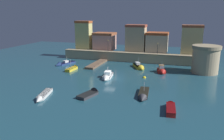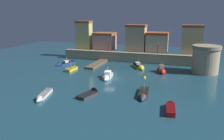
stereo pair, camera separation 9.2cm
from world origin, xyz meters
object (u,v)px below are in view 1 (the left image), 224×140
at_px(moored_boat_0, 107,76).
at_px(moored_boat_7, 171,108).
at_px(moored_boat_8, 139,67).
at_px(mooring_buoy_0, 112,73).
at_px(moored_boat_1, 63,64).
at_px(moored_boat_5, 143,95).
at_px(mooring_buoy_1, 94,68).
at_px(quay_lamp_1, 158,47).
at_px(moored_boat_3, 91,93).
at_px(moored_boat_2, 162,71).
at_px(mooring_buoy_2, 144,78).
at_px(moored_boat_4, 73,68).
at_px(fortress_tower, 206,59).
at_px(quay_lamp_0, 108,44).
at_px(moored_boat_6, 43,96).

distance_m(moored_boat_0, moored_boat_7, 19.96).
height_order(moored_boat_8, mooring_buoy_0, moored_boat_8).
bearing_deg(moored_boat_1, moored_boat_5, 73.85).
relative_size(moored_boat_5, mooring_buoy_1, 10.44).
xyz_separation_m(quay_lamp_1, moored_boat_8, (-3.75, -7.82, -4.53)).
xyz_separation_m(moored_boat_7, mooring_buoy_0, (-15.04, 18.20, -0.41)).
xyz_separation_m(moored_boat_0, moored_boat_3, (0.67, -10.95, -0.20)).
height_order(moored_boat_2, mooring_buoy_2, moored_boat_2).
relative_size(moored_boat_4, moored_boat_5, 0.82).
height_order(moored_boat_1, moored_boat_5, moored_boat_5).
relative_size(moored_boat_5, mooring_buoy_2, 8.61).
xyz_separation_m(mooring_buoy_0, mooring_buoy_2, (8.28, -1.81, 0.00)).
relative_size(quay_lamp_1, moored_boat_0, 0.50).
relative_size(moored_boat_0, mooring_buoy_0, 9.83).
bearing_deg(moored_boat_5, moored_boat_0, -137.98).
height_order(fortress_tower, mooring_buoy_2, fortress_tower).
distance_m(moored_boat_7, mooring_buoy_2, 17.73).
xyz_separation_m(moored_boat_5, mooring_buoy_1, (-16.51, 17.98, -0.33)).
height_order(moored_boat_7, mooring_buoy_2, moored_boat_7).
bearing_deg(moored_boat_3, moored_boat_5, -61.64).
bearing_deg(quay_lamp_1, moored_boat_8, -115.61).
bearing_deg(moored_boat_5, moored_boat_4, -129.10).
bearing_deg(fortress_tower, moored_boat_0, -150.92).
distance_m(quay_lamp_1, moored_boat_4, 25.13).
xyz_separation_m(fortress_tower, moored_boat_4, (-32.51, -6.89, -3.09)).
bearing_deg(moored_boat_8, quay_lamp_0, -151.20).
distance_m(quay_lamp_0, moored_boat_0, 21.00).
bearing_deg(moored_boat_7, moored_boat_6, 89.11).
bearing_deg(moored_boat_7, moored_boat_4, 50.08).
xyz_separation_m(fortress_tower, quay_lamp_1, (-12.49, 7.59, 1.50)).
height_order(mooring_buoy_0, mooring_buoy_2, mooring_buoy_2).
bearing_deg(moored_boat_6, mooring_buoy_2, 126.21).
height_order(moored_boat_0, mooring_buoy_2, moored_boat_0).
bearing_deg(quay_lamp_1, moored_boat_1, -158.37).
bearing_deg(moored_boat_7, moored_boat_2, 4.42).
bearing_deg(quay_lamp_0, mooring_buoy_0, -67.94).
height_order(moored_boat_5, mooring_buoy_0, moored_boat_5).
relative_size(fortress_tower, moored_boat_4, 1.22).
xyz_separation_m(quay_lamp_0, moored_boat_2, (17.58, -10.80, -4.61)).
xyz_separation_m(moored_boat_5, mooring_buoy_2, (-1.82, 12.02, -0.33)).
height_order(moored_boat_6, mooring_buoy_0, moored_boat_6).
xyz_separation_m(moored_boat_4, moored_boat_7, (25.87, -18.46, 0.04)).
distance_m(moored_boat_2, moored_boat_7, 22.40).
bearing_deg(moored_boat_1, mooring_buoy_0, 92.83).
relative_size(moored_boat_3, moored_boat_6, 0.82).
xyz_separation_m(moored_boat_1, moored_boat_2, (27.73, -0.76, 0.24)).
bearing_deg(moored_boat_2, quay_lamp_1, 179.37).
bearing_deg(moored_boat_5, moored_boat_8, -172.50).
bearing_deg(moored_boat_2, fortress_tower, 94.46).
relative_size(moored_boat_1, moored_boat_8, 1.07).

